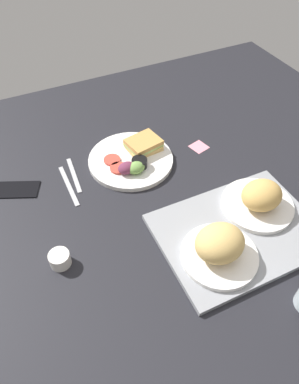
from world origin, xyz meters
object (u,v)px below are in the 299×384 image
object	(u,v)px
fork	(74,175)
sticky_note	(199,147)
plate_with_salad	(134,158)
knife	(69,185)
bread_plate_near	(260,199)
cell_phone	(16,189)
serving_tray	(238,232)
bread_plate_far	(220,247)
espresso_cup	(60,259)

from	to	relation	value
fork	sticky_note	xyz separation A→B (cm)	(-44.94, 5.36, -0.19)
plate_with_salad	knife	size ratio (longest dim) A/B	1.52
bread_plate_near	plate_with_salad	distance (cm)	43.69
bread_plate_near	sticky_note	distance (cm)	33.58
bread_plate_near	cell_phone	distance (cm)	75.35
plate_with_salad	sticky_note	xyz separation A→B (cm)	(-24.28, 2.94, -1.63)
sticky_note	serving_tray	bearing A→B (deg)	75.35
knife	sticky_note	bearing A→B (deg)	88.41
bread_plate_far	sticky_note	xyz separation A→B (cm)	(-20.12, -42.47, -5.86)
plate_with_salad	fork	world-z (taller)	plate_with_salad
espresso_cup	bread_plate_near	bearing A→B (deg)	172.56
fork	sticky_note	distance (cm)	45.26
serving_tray	espresso_cup	xyz separation A→B (cm)	(48.20, -12.26, 1.20)
plate_with_salad	cell_phone	bearing A→B (deg)	-5.60
bread_plate_far	cell_phone	size ratio (longest dim) A/B	1.42
cell_phone	bread_plate_near	bearing A→B (deg)	171.78
serving_tray	cell_phone	xyz separation A→B (cm)	(53.76, -44.63, -0.40)
serving_tray	bread_plate_near	world-z (taller)	bread_plate_near
espresso_cup	cell_phone	world-z (taller)	espresso_cup
espresso_cup	knife	xyz separation A→B (cm)	(-10.15, -26.93, -1.75)
knife	sticky_note	size ratio (longest dim) A/B	3.39
serving_tray	fork	bearing A→B (deg)	-50.93
bread_plate_near	bread_plate_far	bearing A→B (deg)	24.76
fork	cell_phone	size ratio (longest dim) A/B	1.18
serving_tray	bread_plate_near	xyz separation A→B (cm)	(-9.94, -4.66, 4.49)
serving_tray	bread_plate_far	xyz separation A→B (cm)	(10.23, 4.64, 5.12)
espresso_cup	sticky_note	size ratio (longest dim) A/B	1.00
bread_plate_near	espresso_cup	size ratio (longest dim) A/B	3.81
serving_tray	sticky_note	xyz separation A→B (cm)	(-9.89, -37.83, -0.74)
fork	knife	bearing A→B (deg)	-32.50
plate_with_salad	sticky_note	size ratio (longest dim) A/B	5.17
plate_with_salad	fork	size ratio (longest dim) A/B	1.70
plate_with_salad	cell_phone	world-z (taller)	plate_with_salad
cell_phone	knife	bearing A→B (deg)	-175.24
fork	bread_plate_near	bearing A→B (deg)	53.80
bread_plate_near	espresso_cup	world-z (taller)	bread_plate_near
sticky_note	bread_plate_far	bearing A→B (deg)	64.65
sticky_note	cell_phone	bearing A→B (deg)	-6.10
espresso_cup	serving_tray	bearing A→B (deg)	165.73
cell_phone	sticky_note	bearing A→B (deg)	-162.21
espresso_cup	sticky_note	distance (cm)	63.50
bread_plate_far	plate_with_salad	xyz separation A→B (cm)	(4.16, -45.41, -4.22)
knife	cell_phone	bearing A→B (deg)	-109.10
serving_tray	sticky_note	world-z (taller)	serving_tray
fork	espresso_cup	bearing A→B (deg)	-18.66
serving_tray	knife	world-z (taller)	serving_tray
bread_plate_far	espresso_cup	distance (cm)	41.74
plate_with_salad	bread_plate_far	bearing A→B (deg)	95.24
serving_tray	cell_phone	size ratio (longest dim) A/B	3.13
fork	plate_with_salad	bearing A→B (deg)	87.71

